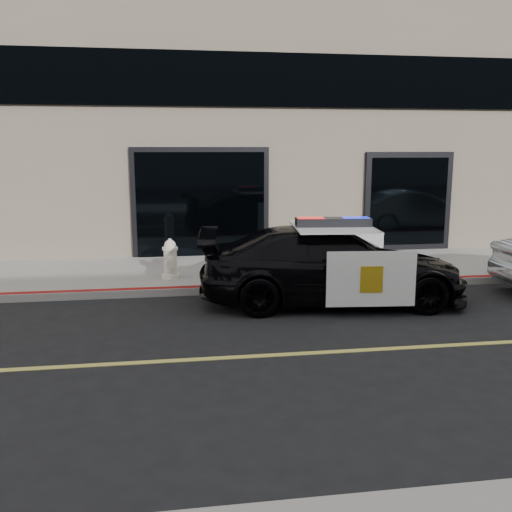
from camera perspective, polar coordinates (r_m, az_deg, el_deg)
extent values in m
plane|color=black|center=(8.17, 4.72, -9.72)|extent=(120.00, 120.00, 0.00)
cube|color=gray|center=(13.12, -0.62, -1.46)|extent=(60.00, 3.50, 0.15)
cube|color=#756856|center=(18.30, -3.16, 20.66)|extent=(60.00, 7.00, 12.00)
imported|color=black|center=(10.63, 7.61, -0.96)|extent=(2.97, 5.30, 1.42)
cube|color=white|center=(9.76, 11.44, -2.28)|extent=(1.51, 0.19, 0.95)
cube|color=white|center=(11.70, 8.97, -0.03)|extent=(1.51, 0.19, 0.95)
cube|color=white|center=(10.50, 7.71, 2.90)|extent=(1.59, 1.84, 0.02)
cube|color=gold|center=(9.73, 11.49, -2.32)|extent=(0.38, 0.05, 0.45)
cube|color=black|center=(10.49, 7.72, 3.35)|extent=(1.39, 0.49, 0.17)
cube|color=red|center=(10.42, 5.47, 3.42)|extent=(0.50, 0.35, 0.15)
cube|color=#0C19CC|center=(10.58, 9.93, 3.41)|extent=(0.50, 0.35, 0.15)
cylinder|color=white|center=(12.16, -8.51, -2.00)|extent=(0.38, 0.38, 0.08)
cylinder|color=white|center=(12.09, -8.55, -0.58)|extent=(0.27, 0.27, 0.53)
cylinder|color=white|center=(12.04, -8.59, 0.75)|extent=(0.33, 0.33, 0.06)
sphere|color=white|center=(12.03, -8.60, 1.05)|extent=(0.24, 0.24, 0.24)
cylinder|color=white|center=(12.01, -8.61, 1.54)|extent=(0.07, 0.07, 0.07)
cylinder|color=white|center=(12.26, -8.57, -0.08)|extent=(0.14, 0.13, 0.14)
cylinder|color=white|center=(11.90, -8.56, -0.40)|extent=(0.14, 0.13, 0.14)
cylinder|color=white|center=(11.89, -8.54, -0.78)|extent=(0.18, 0.15, 0.18)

